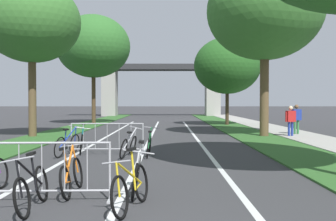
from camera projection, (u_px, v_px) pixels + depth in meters
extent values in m
cube|color=#2D5B26|center=(73.00, 129.00, 24.41)|extent=(2.36, 55.04, 0.05)
cube|color=#2D5B26|center=(235.00, 129.00, 24.43)|extent=(2.36, 55.04, 0.05)
cube|color=#9E9B93|center=(272.00, 129.00, 24.43)|extent=(2.36, 55.04, 0.08)
cube|color=silver|center=(149.00, 139.00, 17.83)|extent=(0.14, 31.84, 0.01)
cube|color=silver|center=(197.00, 139.00, 17.83)|extent=(0.14, 31.84, 0.01)
cube|color=silver|center=(102.00, 139.00, 17.82)|extent=(0.14, 31.84, 0.01)
cube|color=#2D2D30|center=(161.00, 67.00, 47.25)|extent=(21.66, 2.84, 0.67)
cube|color=#9E9B93|center=(109.00, 93.00, 47.31)|extent=(1.73, 2.40, 5.71)
cube|color=#9E9B93|center=(212.00, 93.00, 47.33)|extent=(1.73, 2.40, 5.71)
cylinder|color=brown|center=(32.00, 98.00, 18.82)|extent=(0.38, 0.38, 3.94)
ellipsoid|color=#38702D|center=(31.00, 21.00, 18.73)|extent=(4.77, 4.77, 4.05)
cylinder|color=#4C3823|center=(93.00, 99.00, 30.09)|extent=(0.31, 0.31, 3.97)
ellipsoid|color=#2D6628|center=(93.00, 46.00, 29.99)|extent=(5.81, 5.81, 4.93)
cylinder|color=brown|center=(264.00, 96.00, 19.07)|extent=(0.44, 0.44, 4.14)
ellipsoid|color=#38702D|center=(264.00, 11.00, 18.98)|extent=(5.79, 5.79, 4.92)
cylinder|color=#3D2D1E|center=(227.00, 108.00, 28.45)|extent=(0.26, 0.26, 2.60)
ellipsoid|color=#23561E|center=(227.00, 66.00, 28.38)|extent=(4.98, 4.98, 4.23)
cylinder|color=#ADADB2|center=(109.00, 171.00, 6.73)|extent=(0.04, 0.04, 1.05)
cube|color=#ADADB2|center=(109.00, 200.00, 6.74)|extent=(0.07, 0.44, 0.03)
cylinder|color=#ADADB2|center=(41.00, 143.00, 6.68)|extent=(2.39, 0.11, 0.04)
cylinder|color=#ADADB2|center=(41.00, 191.00, 6.70)|extent=(2.39, 0.11, 0.04)
cylinder|color=#ADADB2|center=(18.00, 167.00, 6.68)|extent=(0.02, 0.02, 0.87)
cylinder|color=#ADADB2|center=(41.00, 166.00, 6.69)|extent=(0.02, 0.02, 0.87)
cylinder|color=#ADADB2|center=(64.00, 166.00, 6.70)|extent=(0.02, 0.02, 0.87)
cylinder|color=#ADADB2|center=(87.00, 166.00, 6.71)|extent=(0.02, 0.02, 0.87)
cylinder|color=#ADADB2|center=(71.00, 139.00, 12.66)|extent=(0.04, 0.04, 1.05)
cube|color=#ADADB2|center=(71.00, 154.00, 12.67)|extent=(0.06, 0.44, 0.03)
cylinder|color=#ADADB2|center=(142.00, 139.00, 12.67)|extent=(0.04, 0.04, 1.05)
cube|color=#ADADB2|center=(142.00, 154.00, 12.68)|extent=(0.06, 0.44, 0.03)
cylinder|color=#ADADB2|center=(107.00, 124.00, 12.65)|extent=(2.39, 0.05, 0.04)
cylinder|color=#ADADB2|center=(107.00, 149.00, 12.67)|extent=(2.39, 0.05, 0.04)
cylinder|color=#ADADB2|center=(83.00, 136.00, 12.66)|extent=(0.02, 0.02, 0.87)
cylinder|color=#ADADB2|center=(95.00, 136.00, 12.66)|extent=(0.02, 0.02, 0.87)
cylinder|color=#ADADB2|center=(107.00, 136.00, 12.66)|extent=(0.02, 0.02, 0.87)
cylinder|color=#ADADB2|center=(119.00, 136.00, 12.66)|extent=(0.02, 0.02, 0.87)
cylinder|color=#ADADB2|center=(130.00, 136.00, 12.66)|extent=(0.02, 0.02, 0.87)
torus|color=black|center=(123.00, 149.00, 11.55)|extent=(0.29, 0.66, 0.64)
torus|color=black|center=(132.00, 145.00, 12.60)|extent=(0.29, 0.66, 0.64)
cylinder|color=#B7B7BC|center=(130.00, 138.00, 12.03)|extent=(0.35, 1.01, 0.61)
cylinder|color=#B7B7BC|center=(127.00, 141.00, 11.83)|extent=(0.15, 0.14, 0.54)
cylinder|color=#B7B7BC|center=(125.00, 149.00, 11.72)|extent=(0.08, 0.35, 0.07)
cylinder|color=#B7B7BC|center=(134.00, 136.00, 12.55)|extent=(0.16, 0.12, 0.58)
cube|color=black|center=(129.00, 132.00, 11.78)|extent=(0.15, 0.26, 0.07)
cylinder|color=#99999E|center=(136.00, 128.00, 12.51)|extent=(0.44, 0.11, 0.12)
torus|color=black|center=(147.00, 148.00, 11.76)|extent=(0.10, 0.63, 0.63)
torus|color=black|center=(149.00, 145.00, 12.78)|extent=(0.10, 0.63, 0.63)
cylinder|color=#1E7238|center=(149.00, 138.00, 12.24)|extent=(0.11, 1.00, 0.61)
cylinder|color=#1E7238|center=(149.00, 140.00, 12.04)|extent=(0.10, 0.12, 0.55)
cylinder|color=#1E7238|center=(148.00, 148.00, 11.92)|extent=(0.03, 0.33, 0.07)
cylinder|color=#1E7238|center=(150.00, 136.00, 12.75)|extent=(0.10, 0.10, 0.58)
cube|color=black|center=(149.00, 132.00, 12.00)|extent=(0.11, 0.24, 0.06)
cylinder|color=#99999E|center=(151.00, 128.00, 12.72)|extent=(0.48, 0.03, 0.07)
torus|color=black|center=(59.00, 147.00, 11.81)|extent=(0.28, 0.69, 0.67)
torus|color=black|center=(74.00, 144.00, 12.78)|extent=(0.28, 0.69, 0.67)
cylinder|color=#1E389E|center=(68.00, 137.00, 12.25)|extent=(0.34, 0.94, 0.62)
cylinder|color=#1E389E|center=(65.00, 139.00, 12.07)|extent=(0.12, 0.14, 0.60)
cylinder|color=#1E389E|center=(62.00, 148.00, 11.96)|extent=(0.09, 0.32, 0.08)
cylinder|color=#1E389E|center=(75.00, 135.00, 12.74)|extent=(0.12, 0.11, 0.59)
cube|color=black|center=(65.00, 129.00, 12.02)|extent=(0.16, 0.26, 0.06)
cylinder|color=#99999E|center=(76.00, 127.00, 12.70)|extent=(0.52, 0.14, 0.11)
torus|color=black|center=(141.00, 183.00, 6.67)|extent=(0.29, 0.68, 0.66)
torus|color=black|center=(119.00, 197.00, 5.66)|extent=(0.29, 0.68, 0.66)
cylinder|color=gold|center=(129.00, 173.00, 6.19)|extent=(0.35, 0.97, 0.55)
cylinder|color=gold|center=(133.00, 169.00, 6.38)|extent=(0.13, 0.14, 0.68)
cylinder|color=gold|center=(138.00, 186.00, 6.50)|extent=(0.10, 0.33, 0.08)
cylinder|color=gold|center=(117.00, 180.00, 5.68)|extent=(0.10, 0.11, 0.52)
cube|color=black|center=(131.00, 149.00, 6.42)|extent=(0.16, 0.26, 0.06)
cylinder|color=#99999E|center=(116.00, 162.00, 5.71)|extent=(0.45, 0.14, 0.09)
torus|color=black|center=(137.00, 172.00, 7.66)|extent=(0.15, 0.68, 0.68)
torus|color=black|center=(134.00, 182.00, 6.71)|extent=(0.15, 0.68, 0.68)
cylinder|color=silver|center=(138.00, 163.00, 7.20)|extent=(0.13, 0.92, 0.56)
cylinder|color=silver|center=(138.00, 160.00, 7.38)|extent=(0.14, 0.12, 0.69)
cylinder|color=silver|center=(137.00, 175.00, 7.51)|extent=(0.03, 0.31, 0.08)
cylinder|color=silver|center=(136.00, 167.00, 6.73)|extent=(0.11, 0.10, 0.53)
cube|color=black|center=(141.00, 142.00, 7.41)|extent=(0.11, 0.24, 0.06)
cylinder|color=#99999E|center=(138.00, 152.00, 6.75)|extent=(0.56, 0.04, 0.10)
torus|color=black|center=(65.00, 183.00, 6.75)|extent=(0.16, 0.63, 0.63)
torus|color=black|center=(77.00, 172.00, 7.76)|extent=(0.16, 0.63, 0.63)
cylinder|color=orange|center=(69.00, 163.00, 7.22)|extent=(0.15, 0.99, 0.59)
cylinder|color=orange|center=(66.00, 165.00, 7.03)|extent=(0.15, 0.12, 0.64)
cylinder|color=orange|center=(67.00, 182.00, 6.91)|extent=(0.03, 0.33, 0.07)
cylinder|color=orange|center=(75.00, 159.00, 7.73)|extent=(0.14, 0.09, 0.56)
cube|color=black|center=(63.00, 148.00, 6.98)|extent=(0.11, 0.24, 0.07)
cylinder|color=#99999E|center=(72.00, 145.00, 7.69)|extent=(0.49, 0.04, 0.11)
torus|color=black|center=(81.00, 141.00, 13.53)|extent=(0.28, 0.70, 0.69)
torus|color=black|center=(81.00, 145.00, 12.53)|extent=(0.28, 0.70, 0.69)
cylinder|color=#197A7F|center=(82.00, 135.00, 13.06)|extent=(0.33, 0.96, 0.57)
cylinder|color=#197A7F|center=(82.00, 134.00, 13.24)|extent=(0.12, 0.14, 0.70)
cylinder|color=#197A7F|center=(81.00, 143.00, 13.37)|extent=(0.10, 0.33, 0.08)
cylinder|color=#197A7F|center=(82.00, 136.00, 12.56)|extent=(0.10, 0.11, 0.54)
cube|color=black|center=(83.00, 124.00, 13.28)|extent=(0.16, 0.26, 0.06)
cylinder|color=#99999E|center=(83.00, 128.00, 12.59)|extent=(0.48, 0.14, 0.09)
torus|color=black|center=(41.00, 184.00, 6.67)|extent=(0.19, 0.64, 0.64)
torus|color=black|center=(21.00, 198.00, 5.65)|extent=(0.19, 0.64, 0.64)
cylinder|color=black|center=(29.00, 173.00, 6.18)|extent=(0.10, 0.99, 0.60)
cylinder|color=black|center=(33.00, 172.00, 6.37)|extent=(0.16, 0.11, 0.61)
cylinder|color=black|center=(39.00, 187.00, 6.51)|extent=(0.05, 0.33, 0.07)
cylinder|color=black|center=(18.00, 179.00, 5.67)|extent=(0.15, 0.09, 0.57)
cube|color=black|center=(30.00, 154.00, 6.40)|extent=(0.12, 0.24, 0.07)
cylinder|color=#99999E|center=(15.00, 160.00, 5.68)|extent=(0.54, 0.05, 0.12)
cylinder|color=navy|center=(288.00, 130.00, 18.71)|extent=(0.11, 0.11, 0.77)
cylinder|color=navy|center=(291.00, 130.00, 18.74)|extent=(0.11, 0.11, 0.77)
cube|color=#B21E1E|center=(290.00, 116.00, 18.71)|extent=(0.46, 0.34, 0.55)
cylinder|color=#B21E1E|center=(286.00, 117.00, 18.66)|extent=(0.09, 0.09, 0.49)
cylinder|color=#B21E1E|center=(294.00, 117.00, 18.76)|extent=(0.09, 0.09, 0.49)
sphere|color=beige|center=(290.00, 108.00, 18.70)|extent=(0.21, 0.21, 0.21)
cylinder|color=#33723F|center=(297.00, 128.00, 19.86)|extent=(0.12, 0.12, 0.80)
cylinder|color=#33723F|center=(294.00, 128.00, 19.82)|extent=(0.12, 0.12, 0.80)
cube|color=navy|center=(296.00, 115.00, 19.82)|extent=(0.48, 0.34, 0.57)
cylinder|color=navy|center=(300.00, 115.00, 19.87)|extent=(0.09, 0.09, 0.51)
cylinder|color=navy|center=(291.00, 115.00, 19.78)|extent=(0.09, 0.09, 0.51)
sphere|color=brown|center=(296.00, 107.00, 19.81)|extent=(0.22, 0.22, 0.22)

